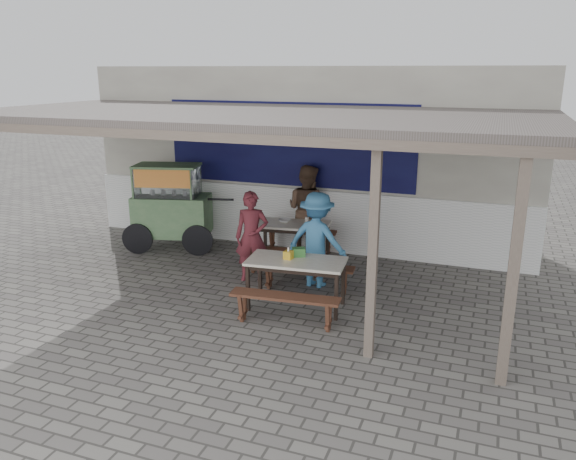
% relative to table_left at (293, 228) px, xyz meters
% --- Properties ---
extents(ground, '(60.00, 60.00, 0.00)m').
position_rel_table_left_xyz_m(ground, '(-0.26, -2.07, -0.67)').
color(ground, '#66625C').
rests_on(ground, ground).
extents(back_wall, '(9.00, 1.28, 3.50)m').
position_rel_table_left_xyz_m(back_wall, '(-0.26, 1.51, 1.05)').
color(back_wall, beige).
rests_on(back_wall, ground).
extents(warung_roof, '(9.00, 4.21, 2.81)m').
position_rel_table_left_xyz_m(warung_roof, '(-0.24, -1.17, 2.05)').
color(warung_roof, '#5B524E').
rests_on(warung_roof, ground).
extents(table_left, '(1.40, 0.86, 0.75)m').
position_rel_table_left_xyz_m(table_left, '(0.00, 0.00, 0.00)').
color(table_left, white).
rests_on(table_left, ground).
extents(bench_left_street, '(1.45, 0.46, 0.45)m').
position_rel_table_left_xyz_m(bench_left_street, '(0.09, -0.65, -0.33)').
color(bench_left_street, brown).
rests_on(bench_left_street, ground).
extents(bench_left_wall, '(1.45, 0.46, 0.45)m').
position_rel_table_left_xyz_m(bench_left_wall, '(-0.09, 0.65, -0.33)').
color(bench_left_wall, brown).
rests_on(bench_left_wall, ground).
extents(table_right, '(1.50, 0.85, 0.75)m').
position_rel_table_left_xyz_m(table_right, '(0.75, -1.89, 0.00)').
color(table_right, white).
rests_on(table_right, ground).
extents(bench_right_street, '(1.55, 0.43, 0.45)m').
position_rel_table_left_xyz_m(bench_right_street, '(0.81, -2.54, -0.33)').
color(bench_right_street, brown).
rests_on(bench_right_street, ground).
extents(bench_right_wall, '(1.55, 0.43, 0.45)m').
position_rel_table_left_xyz_m(bench_right_wall, '(0.68, -1.25, -0.33)').
color(bench_right_wall, brown).
rests_on(bench_right_wall, ground).
extents(vendor_cart, '(1.99, 1.20, 1.68)m').
position_rel_table_left_xyz_m(vendor_cart, '(-2.53, -0.04, 0.24)').
color(vendor_cart, '#688A5C').
rests_on(vendor_cart, ground).
extents(patron_street_side, '(0.64, 0.52, 1.52)m').
position_rel_table_left_xyz_m(patron_street_side, '(-0.34, -1.06, 0.09)').
color(patron_street_side, maroon).
rests_on(patron_street_side, ground).
extents(patron_wall_side, '(0.98, 0.85, 1.72)m').
position_rel_table_left_xyz_m(patron_wall_side, '(0.04, 0.68, 0.19)').
color(patron_wall_side, brown).
rests_on(patron_wall_side, ground).
extents(patron_right_table, '(1.07, 0.69, 1.57)m').
position_rel_table_left_xyz_m(patron_right_table, '(0.76, -0.93, 0.11)').
color(patron_right_table, '#3F83B9').
rests_on(patron_right_table, ground).
extents(tissue_box, '(0.13, 0.13, 0.12)m').
position_rel_table_left_xyz_m(tissue_box, '(0.62, -1.89, 0.14)').
color(tissue_box, gold).
rests_on(tissue_box, table_right).
extents(donation_box, '(0.23, 0.20, 0.13)m').
position_rel_table_left_xyz_m(donation_box, '(0.72, -1.72, 0.15)').
color(donation_box, '#387735').
rests_on(donation_box, table_right).
extents(condiment_jar, '(0.07, 0.07, 0.08)m').
position_rel_table_left_xyz_m(condiment_jar, '(0.19, 0.22, 0.12)').
color(condiment_jar, silver).
rests_on(condiment_jar, table_left).
extents(condiment_bowl, '(0.22, 0.22, 0.05)m').
position_rel_table_left_xyz_m(condiment_bowl, '(-0.17, 0.04, 0.11)').
color(condiment_bowl, silver).
rests_on(condiment_bowl, table_left).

